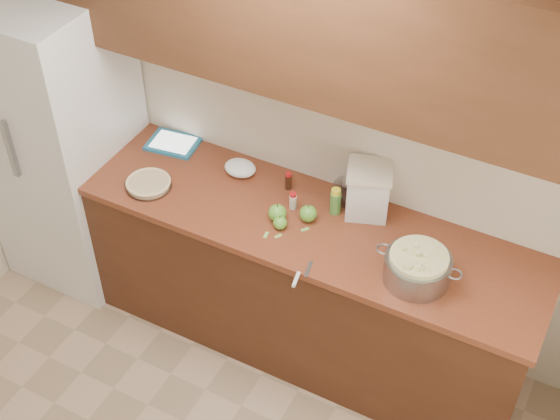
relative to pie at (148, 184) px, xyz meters
The scene contains 20 objects.
room_shell 1.57m from the pie, 59.89° to the right, with size 3.60×3.60×3.60m.
counter_run 0.92m from the pie, 11.00° to the left, with size 2.64×0.68×0.92m.
upper_cabinets 1.30m from the pie, 21.60° to the left, with size 2.60×0.34×0.70m, color #562E1A.
fridge 0.68m from the pie, behind, with size 0.70×0.70×1.80m, color silver.
pie is the anchor object (origin of this frame).
colander 1.48m from the pie, ahead, with size 0.41×0.31×0.15m.
flour_canister 1.15m from the pie, 18.29° to the left, with size 0.28×0.28×0.27m.
tablet 0.37m from the pie, 103.39° to the left, with size 0.30×0.24×0.02m.
paring_knife 1.02m from the pie, 12.89° to the right, with size 0.05×0.19×0.02m.
lemon_bottle 0.99m from the pie, 16.04° to the left, with size 0.06×0.06×0.15m.
cinnamon_shaker 0.78m from the pie, 15.29° to the left, with size 0.04×0.04×0.10m.
vanilla_bottle 0.74m from the pie, 26.66° to the left, with size 0.04×0.04×0.10m.
mixing_bowl 1.06m from the pie, 23.14° to the left, with size 0.20×0.20×0.08m.
paper_towel 0.49m from the pie, 40.77° to the left, with size 0.17×0.14×0.07m, color white.
apple_left 0.72m from the pie, ahead, with size 0.09×0.09×0.10m.
apple_center 0.87m from the pie, 10.46° to the left, with size 0.09×0.09×0.10m.
apple_front 0.76m from the pie, ahead, with size 0.07×0.07×0.08m.
peel_a 0.72m from the pie, ahead, with size 0.04×0.02×0.00m, color #82B658.
peel_b 0.88m from the pie, ahead, with size 0.04×0.02×0.00m, color #82B658.
peel_c 0.78m from the pie, ahead, with size 0.04×0.02×0.00m, color #82B658.
Camera 1 is at (1.29, -1.12, 3.58)m, focal length 50.00 mm.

